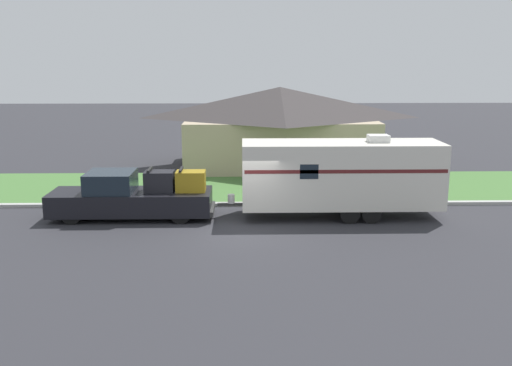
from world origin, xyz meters
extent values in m
plane|color=#2D2D33|center=(0.00, 0.00, 0.00)|extent=(120.00, 120.00, 0.00)
cube|color=#ADADA8|center=(0.00, 3.75, 0.07)|extent=(80.00, 0.30, 0.14)
cube|color=#477538|center=(0.00, 7.40, 0.01)|extent=(80.00, 7.00, 0.03)
cube|color=tan|center=(2.05, 13.08, 1.41)|extent=(10.77, 6.65, 2.83)
pyramid|color=#3D3838|center=(2.05, 13.08, 3.72)|extent=(11.63, 7.19, 1.79)
cube|color=#4C3828|center=(2.05, 9.79, 1.05)|extent=(1.00, 0.06, 2.10)
cylinder|color=black|center=(-6.72, 1.14, 0.40)|extent=(0.80, 0.28, 0.80)
cylinder|color=black|center=(-6.72, 2.80, 0.40)|extent=(0.80, 0.28, 0.80)
cylinder|color=black|center=(-2.53, 1.14, 0.40)|extent=(0.80, 0.28, 0.80)
cylinder|color=black|center=(-2.53, 2.80, 0.40)|extent=(0.80, 0.28, 0.80)
cube|color=black|center=(-5.97, 1.97, 0.66)|extent=(3.53, 2.02, 0.87)
cube|color=#19232D|center=(-5.34, 1.97, 1.48)|extent=(1.83, 1.86, 0.79)
cube|color=black|center=(-2.80, 1.97, 0.66)|extent=(2.82, 2.02, 0.87)
cube|color=#333333|center=(-1.33, 1.97, 0.34)|extent=(0.12, 1.82, 0.20)
cube|color=black|center=(-3.42, 1.97, 1.49)|extent=(1.15, 0.85, 0.80)
cube|color=black|center=(-3.79, 1.97, 1.97)|extent=(0.10, 0.93, 0.08)
cube|color=olive|center=(-2.18, 1.97, 1.49)|extent=(1.15, 0.85, 0.80)
cube|color=black|center=(-2.55, 1.97, 1.97)|extent=(0.10, 0.93, 0.08)
cylinder|color=black|center=(4.01, 0.98, 0.38)|extent=(0.76, 0.22, 0.76)
cylinder|color=black|center=(4.01, 2.96, 0.38)|extent=(0.76, 0.22, 0.76)
cylinder|color=black|center=(4.85, 0.98, 0.38)|extent=(0.76, 0.22, 0.76)
cylinder|color=black|center=(4.85, 2.96, 0.38)|extent=(0.76, 0.22, 0.76)
cube|color=silver|center=(3.80, 1.97, 1.75)|extent=(7.87, 2.26, 2.55)
cube|color=#5B1E1E|center=(3.80, 0.84, 2.07)|extent=(7.71, 0.01, 0.14)
cube|color=#383838|center=(-0.64, 1.97, 0.53)|extent=(1.01, 0.12, 0.10)
cylinder|color=silver|center=(-0.59, 1.97, 0.76)|extent=(0.28, 0.28, 0.36)
cube|color=silver|center=(5.22, 1.97, 3.17)|extent=(0.80, 0.68, 0.28)
cube|color=#19232D|center=(2.39, 0.84, 2.07)|extent=(0.70, 0.01, 0.56)
cylinder|color=brown|center=(-6.02, 4.36, 0.57)|extent=(0.09, 0.09, 1.13)
cube|color=#B2B2B2|center=(-6.02, 4.36, 1.24)|extent=(0.48, 0.20, 0.22)
camera|label=1|loc=(-0.10, -20.14, 6.29)|focal=40.00mm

